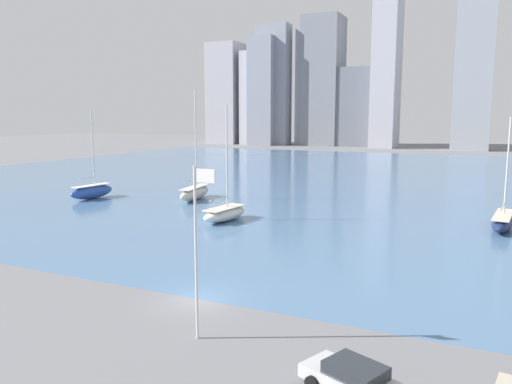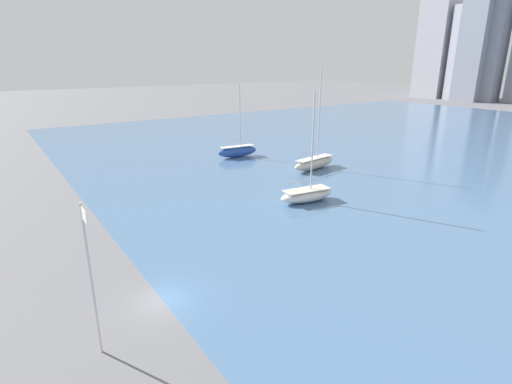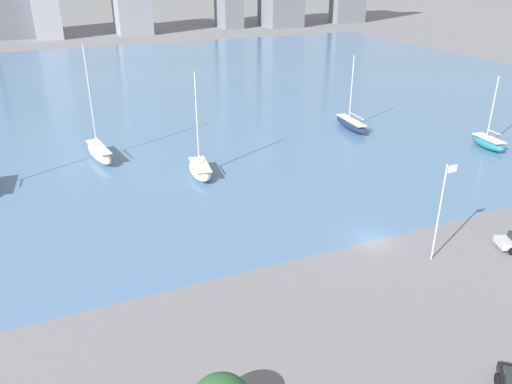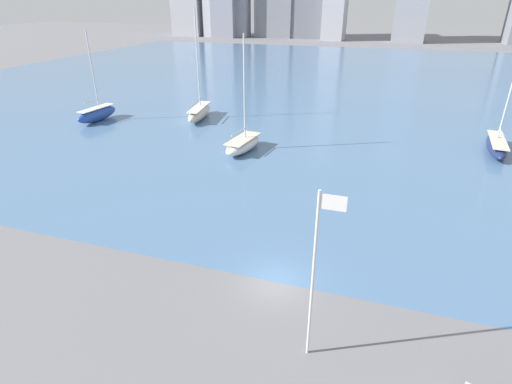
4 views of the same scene
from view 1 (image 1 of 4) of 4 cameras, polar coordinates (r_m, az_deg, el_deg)
The scene contains 9 objects.
ground_plane at distance 33.44m, azimuth -6.67°, elevation -12.07°, with size 500.00×500.00×0.00m, color slate.
harbor_water at distance 98.65m, azimuth 15.20°, elevation 1.45°, with size 180.00×140.00×0.00m.
flag_pole at distance 26.29m, azimuth -6.77°, elevation -6.10°, with size 1.24×0.14×9.32m.
distant_city_skyline at distance 198.34m, azimuth 18.20°, elevation 12.39°, with size 211.38×22.44×66.42m.
sailboat_cream at distance 71.88m, azimuth -7.01°, elevation -0.03°, with size 3.28×9.14×15.39m.
sailboat_navy at distance 59.03m, azimuth 26.37°, elevation -2.95°, with size 2.90×9.56×11.73m.
sailboat_blue at distance 75.97m, azimuth -18.24°, elevation 0.10°, with size 2.58×7.53×12.66m.
sailboat_white at distance 56.97m, azimuth -3.59°, elevation -2.42°, with size 3.45×7.37×13.11m.
parked_sedan_silver at distance 22.80m, azimuth 11.27°, elevation -20.32°, with size 5.14×3.63×1.53m.
Camera 1 is at (16.60, -26.53, 11.77)m, focal length 35.00 mm.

